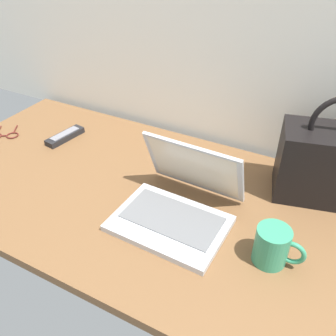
{
  "coord_description": "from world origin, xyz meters",
  "views": [
    {
      "loc": [
        0.44,
        -0.73,
        0.74
      ],
      "look_at": [
        0.05,
        0.0,
        0.15
      ],
      "focal_mm": 38.26,
      "sensor_mm": 36.0,
      "label": 1
    }
  ],
  "objects_px": {
    "eyeglasses": "(4,135)",
    "laptop": "(178,203)",
    "remote_control_near": "(65,136)",
    "handbag": "(331,164)",
    "coffee_mug": "(273,246)"
  },
  "relations": [
    {
      "from": "remote_control_near",
      "to": "eyeglasses",
      "type": "height_order",
      "value": "remote_control_near"
    },
    {
      "from": "laptop",
      "to": "coffee_mug",
      "type": "bearing_deg",
      "value": -8.37
    },
    {
      "from": "laptop",
      "to": "coffee_mug",
      "type": "xyz_separation_m",
      "value": [
        0.28,
        -0.04,
        0.01
      ]
    },
    {
      "from": "coffee_mug",
      "to": "laptop",
      "type": "bearing_deg",
      "value": 171.63
    },
    {
      "from": "laptop",
      "to": "coffee_mug",
      "type": "height_order",
      "value": "laptop"
    },
    {
      "from": "eyeglasses",
      "to": "handbag",
      "type": "xyz_separation_m",
      "value": [
        1.16,
        0.21,
        0.11
      ]
    },
    {
      "from": "eyeglasses",
      "to": "laptop",
      "type": "bearing_deg",
      "value": -6.06
    },
    {
      "from": "laptop",
      "to": "handbag",
      "type": "bearing_deg",
      "value": 39.53
    },
    {
      "from": "laptop",
      "to": "handbag",
      "type": "height_order",
      "value": "handbag"
    },
    {
      "from": "eyeglasses",
      "to": "coffee_mug",
      "type": "bearing_deg",
      "value": -6.66
    },
    {
      "from": "handbag",
      "to": "remote_control_near",
      "type": "bearing_deg",
      "value": -173.26
    },
    {
      "from": "eyeglasses",
      "to": "remote_control_near",
      "type": "bearing_deg",
      "value": 23.08
    },
    {
      "from": "remote_control_near",
      "to": "handbag",
      "type": "height_order",
      "value": "handbag"
    },
    {
      "from": "remote_control_near",
      "to": "laptop",
      "type": "bearing_deg",
      "value": -17.45
    },
    {
      "from": "laptop",
      "to": "eyeglasses",
      "type": "xyz_separation_m",
      "value": [
        -0.8,
        0.09,
        -0.04
      ]
    }
  ]
}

